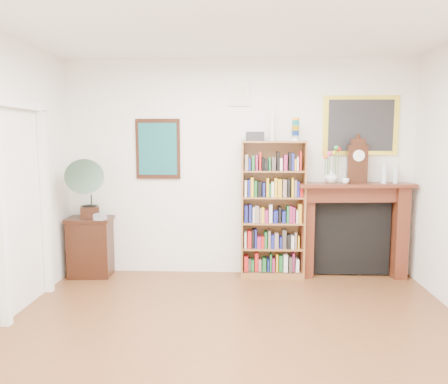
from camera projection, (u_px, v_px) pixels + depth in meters
The scene contains 15 objects.
room at pixel (235, 192), 3.21m from camera, with size 4.51×5.01×2.81m.
door_casing at pixel (24, 190), 4.51m from camera, with size 0.08×1.02×2.17m.
teal_poster at pixel (158, 149), 5.68m from camera, with size 0.58×0.04×0.78m.
small_picture at pixel (239, 94), 5.55m from camera, with size 0.26×0.04×0.30m.
gilt_painting at pixel (361, 125), 5.54m from camera, with size 0.95×0.04×0.75m.
bookshelf at pixel (273, 202), 5.56m from camera, with size 0.81×0.29×2.02m.
side_cabinet at pixel (91, 247), 5.67m from camera, with size 0.57×0.41×0.77m, color black.
fireplace at pixel (353, 221), 5.60m from camera, with size 1.48×0.45×1.23m.
gramophone at pixel (85, 185), 5.47m from camera, with size 0.64×0.70×0.77m.
cd_stack at pixel (100, 217), 5.46m from camera, with size 0.12×0.12×0.08m, color #A5A6B1.
mantel_clock at pixel (357, 162), 5.46m from camera, with size 0.25×0.16×0.56m.
flower_vase at pixel (331, 176), 5.49m from camera, with size 0.16×0.16×0.17m, color silver.
teacup at pixel (346, 181), 5.40m from camera, with size 0.09×0.09×0.07m, color silver.
bottle_left at pixel (384, 174), 5.44m from camera, with size 0.07×0.07×0.24m, color silver.
bottle_right at pixel (396, 175), 5.47m from camera, with size 0.06×0.06×0.20m, color silver.
Camera 1 is at (0.06, -3.19, 1.79)m, focal length 35.00 mm.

